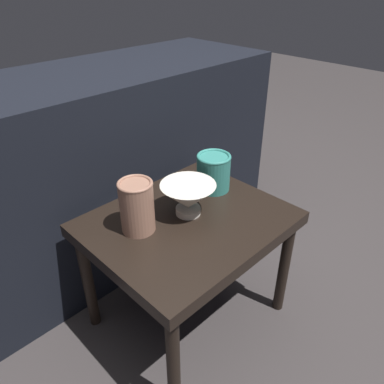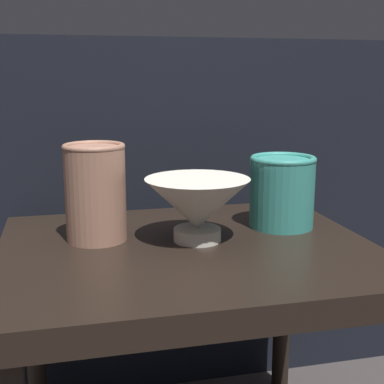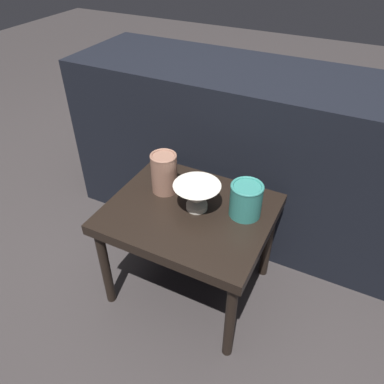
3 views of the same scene
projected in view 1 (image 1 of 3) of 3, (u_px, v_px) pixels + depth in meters
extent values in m
plane|color=#383333|center=(188.00, 313.00, 1.34)|extent=(8.00, 8.00, 0.00)
cube|color=black|center=(188.00, 224.00, 1.13)|extent=(0.58, 0.48, 0.04)
cylinder|color=black|center=(173.00, 364.00, 0.96)|extent=(0.04, 0.04, 0.38)
cylinder|color=black|center=(284.00, 268.00, 1.27)|extent=(0.04, 0.04, 0.38)
cylinder|color=black|center=(88.00, 282.00, 1.21)|extent=(0.04, 0.04, 0.38)
cylinder|color=black|center=(198.00, 218.00, 1.51)|extent=(0.04, 0.04, 0.38)
cube|color=black|center=(93.00, 171.00, 1.46)|extent=(1.54, 0.50, 0.75)
cylinder|color=silver|center=(188.00, 210.00, 1.14)|extent=(0.08, 0.08, 0.02)
cone|color=silver|center=(188.00, 196.00, 1.11)|extent=(0.17, 0.17, 0.08)
cylinder|color=#996B56|center=(137.00, 207.00, 1.03)|extent=(0.10, 0.10, 0.15)
torus|color=#996B56|center=(135.00, 184.00, 1.00)|extent=(0.10, 0.10, 0.01)
cylinder|color=teal|center=(213.00, 173.00, 1.24)|extent=(0.11, 0.11, 0.12)
torus|color=teal|center=(214.00, 157.00, 1.21)|extent=(0.11, 0.11, 0.01)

